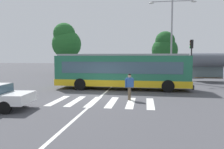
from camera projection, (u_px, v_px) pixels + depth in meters
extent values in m
plane|color=#47474C|center=(98.00, 96.00, 15.46)|extent=(160.00, 160.00, 0.00)
cylinder|color=black|center=(166.00, 83.00, 19.20)|extent=(1.00, 0.31, 1.00)
cylinder|color=black|center=(168.00, 86.00, 16.90)|extent=(1.00, 0.31, 1.00)
cylinder|color=black|center=(88.00, 81.00, 20.39)|extent=(1.00, 0.31, 1.00)
cylinder|color=black|center=(80.00, 84.00, 18.08)|extent=(1.00, 0.31, 1.00)
cube|color=#236B4C|center=(122.00, 71.00, 18.59)|extent=(11.29, 2.68, 2.55)
cube|color=gold|center=(122.00, 82.00, 18.67)|extent=(11.40, 2.70, 0.55)
cube|color=#3D5666|center=(122.00, 67.00, 18.57)|extent=(9.94, 2.71, 0.96)
cube|color=#3D5666|center=(189.00, 69.00, 17.65)|extent=(0.07, 2.24, 1.63)
cube|color=black|center=(190.00, 58.00, 17.57)|extent=(0.08, 1.94, 0.28)
cube|color=#99999E|center=(122.00, 55.00, 18.48)|extent=(10.84, 2.47, 0.16)
cube|color=#28282B|center=(190.00, 86.00, 17.74)|extent=(0.15, 2.55, 0.36)
cylinder|color=brown|center=(129.00, 93.00, 13.98)|extent=(0.16, 0.16, 0.85)
cylinder|color=brown|center=(130.00, 94.00, 13.79)|extent=(0.16, 0.16, 0.85)
cube|color=#2D569E|center=(129.00, 82.00, 13.83)|extent=(0.45, 0.36, 0.60)
cylinder|color=#2D569E|center=(126.00, 83.00, 13.80)|extent=(0.10, 0.10, 0.55)
cylinder|color=#2D569E|center=(133.00, 83.00, 13.86)|extent=(0.10, 0.10, 0.55)
sphere|color=tan|center=(129.00, 76.00, 13.80)|extent=(0.22, 0.22, 0.22)
sphere|color=black|center=(130.00, 75.00, 13.79)|extent=(0.19, 0.19, 0.19)
cylinder|color=black|center=(21.00, 101.00, 12.12)|extent=(0.66, 0.26, 0.64)
cylinder|color=black|center=(5.00, 108.00, 10.45)|extent=(0.66, 0.26, 0.64)
cylinder|color=black|center=(104.00, 73.00, 33.29)|extent=(0.22, 0.65, 0.64)
cylinder|color=black|center=(114.00, 73.00, 33.09)|extent=(0.22, 0.65, 0.64)
cylinder|color=black|center=(100.00, 74.00, 30.53)|extent=(0.22, 0.65, 0.64)
cylinder|color=black|center=(112.00, 75.00, 30.33)|extent=(0.22, 0.65, 0.64)
cube|color=#196B70|center=(108.00, 72.00, 31.78)|extent=(1.95, 4.55, 0.52)
cube|color=#3D5666|center=(107.00, 68.00, 31.66)|extent=(1.66, 2.21, 0.44)
cube|color=#196B70|center=(107.00, 67.00, 31.64)|extent=(1.59, 2.02, 0.09)
cylinder|color=black|center=(123.00, 73.00, 33.04)|extent=(0.23, 0.65, 0.64)
cylinder|color=black|center=(133.00, 73.00, 32.69)|extent=(0.23, 0.65, 0.64)
cylinder|color=black|center=(119.00, 75.00, 30.32)|extent=(0.23, 0.65, 0.64)
cylinder|color=black|center=(131.00, 75.00, 29.97)|extent=(0.23, 0.65, 0.64)
cube|color=black|center=(127.00, 72.00, 31.48)|extent=(2.06, 4.59, 0.52)
cube|color=#3D5666|center=(127.00, 69.00, 31.35)|extent=(1.72, 2.24, 0.44)
cube|color=black|center=(127.00, 67.00, 31.34)|extent=(1.63, 2.06, 0.09)
cylinder|color=black|center=(139.00, 73.00, 32.58)|extent=(0.21, 0.64, 0.64)
cylinder|color=black|center=(150.00, 74.00, 32.31)|extent=(0.21, 0.64, 0.64)
cylinder|color=black|center=(138.00, 75.00, 29.84)|extent=(0.21, 0.64, 0.64)
cylinder|color=black|center=(150.00, 75.00, 29.56)|extent=(0.21, 0.64, 0.64)
cube|color=white|center=(144.00, 72.00, 31.05)|extent=(1.87, 4.52, 0.52)
cube|color=#3D5666|center=(144.00, 69.00, 30.92)|extent=(1.62, 2.18, 0.44)
cube|color=white|center=(144.00, 67.00, 30.91)|extent=(1.55, 2.00, 0.09)
cylinder|color=#28282B|center=(191.00, 66.00, 22.44)|extent=(0.14, 0.14, 3.69)
cube|color=black|center=(192.00, 44.00, 22.26)|extent=(0.28, 0.32, 0.90)
cylinder|color=#410907|center=(190.00, 42.00, 22.26)|extent=(0.04, 0.20, 0.20)
cylinder|color=#463707|center=(190.00, 44.00, 22.28)|extent=(0.04, 0.20, 0.20)
cylinder|color=green|center=(190.00, 47.00, 22.31)|extent=(0.04, 0.20, 0.20)
cylinder|color=#28282B|center=(191.00, 71.00, 24.52)|extent=(0.12, 0.12, 2.30)
cube|color=slate|center=(207.00, 70.00, 24.91)|extent=(3.62, 0.04, 1.93)
cylinder|color=#515660|center=(209.00, 60.00, 24.12)|extent=(3.84, 1.54, 1.54)
cube|color=#4C3823|center=(208.00, 78.00, 24.28)|extent=(3.02, 0.36, 0.08)
cylinder|color=#939399|center=(171.00, 41.00, 24.77)|extent=(0.20, 0.20, 9.33)
cylinder|color=#939399|center=(183.00, 1.00, 24.23)|extent=(2.35, 0.10, 0.10)
ellipsoid|color=silver|center=(194.00, 1.00, 24.06)|extent=(0.60, 0.32, 0.20)
cylinder|color=#939399|center=(162.00, 1.00, 24.59)|extent=(2.35, 0.10, 0.10)
ellipsoid|color=silver|center=(151.00, 3.00, 24.78)|extent=(0.60, 0.32, 0.20)
cylinder|color=brown|center=(67.00, 64.00, 35.26)|extent=(0.36, 0.36, 3.27)
sphere|color=#236028|center=(67.00, 44.00, 35.00)|extent=(4.72, 4.72, 4.72)
sphere|color=#236028|center=(64.00, 34.00, 34.76)|extent=(3.54, 3.54, 3.54)
cylinder|color=brown|center=(164.00, 67.00, 33.02)|extent=(0.36, 0.36, 2.48)
sphere|color=#1E5123|center=(165.00, 50.00, 32.81)|extent=(3.94, 3.94, 3.94)
sphere|color=#1E5123|center=(165.00, 41.00, 32.55)|extent=(2.96, 2.96, 2.96)
cube|color=silver|center=(58.00, 100.00, 13.75)|extent=(0.45, 3.24, 0.01)
cube|color=silver|center=(76.00, 101.00, 13.57)|extent=(0.45, 3.24, 0.01)
cube|color=silver|center=(93.00, 102.00, 13.39)|extent=(0.45, 3.24, 0.01)
cube|color=silver|center=(112.00, 102.00, 13.21)|extent=(0.45, 3.24, 0.01)
cube|color=silver|center=(131.00, 103.00, 13.03)|extent=(0.45, 3.24, 0.01)
cube|color=silver|center=(150.00, 103.00, 12.85)|extent=(0.45, 3.24, 0.01)
cube|color=silver|center=(106.00, 91.00, 17.40)|extent=(0.16, 24.00, 0.01)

